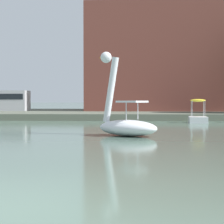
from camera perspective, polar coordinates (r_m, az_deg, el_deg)
The scene contains 5 objects.
shore_bank_far at distance 39.02m, azimuth -0.70°, elevation -0.20°, with size 138.55×18.78×0.50m, color #5B6051.
swan_boat at distance 17.32m, azimuth 1.94°, elevation -1.29°, with size 3.14×2.75×3.72m.
pedal_boat_yellow at distance 28.04m, azimuth 12.20°, elevation -0.53°, with size 1.40×2.14×1.63m.
parked_van at distance 40.62m, azimuth -14.94°, elevation 1.69°, with size 4.54×2.12×1.98m.
apartment_block at distance 43.44m, azimuth 9.16°, elevation 7.17°, with size 18.32×11.98×10.39m, color brown.
Camera 1 is at (2.05, -5.60, 1.56)m, focal length 63.80 mm.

